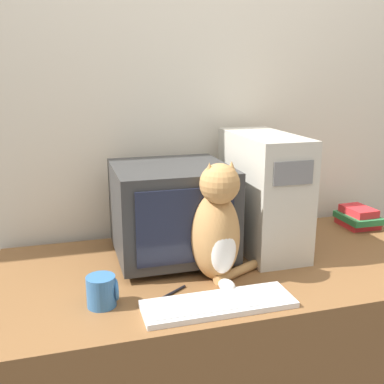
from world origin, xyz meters
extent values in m
cube|color=beige|center=(0.00, 0.87, 1.25)|extent=(7.00, 0.05, 2.50)
cube|color=brown|center=(0.00, 0.40, 0.36)|extent=(1.75, 0.81, 0.71)
cube|color=#333333|center=(-0.22, 0.54, 0.73)|extent=(0.30, 0.25, 0.02)
cube|color=#333333|center=(-0.22, 0.54, 0.91)|extent=(0.43, 0.42, 0.34)
cube|color=#1E2338|center=(-0.22, 0.32, 0.91)|extent=(0.34, 0.01, 0.27)
cube|color=beige|center=(0.17, 0.54, 0.95)|extent=(0.22, 0.48, 0.47)
cube|color=slate|center=(0.17, 0.30, 1.08)|extent=(0.15, 0.01, 0.08)
cube|color=silver|center=(-0.17, 0.11, 0.72)|extent=(0.48, 0.15, 0.02)
cube|color=silver|center=(-0.17, 0.11, 0.73)|extent=(0.43, 0.12, 0.00)
ellipsoid|color=#B7844C|center=(-0.12, 0.31, 0.87)|extent=(0.18, 0.19, 0.31)
ellipsoid|color=white|center=(-0.11, 0.24, 0.85)|extent=(0.10, 0.06, 0.17)
sphere|color=#B7844C|center=(-0.11, 0.28, 1.06)|extent=(0.14, 0.14, 0.13)
cone|color=#B7844C|center=(-0.15, 0.27, 1.12)|extent=(0.04, 0.04, 0.04)
cone|color=#B7844C|center=(-0.07, 0.28, 1.12)|extent=(0.04, 0.04, 0.04)
ellipsoid|color=white|center=(-0.11, 0.20, 0.73)|extent=(0.06, 0.08, 0.04)
cylinder|color=#B7844C|center=(-0.04, 0.29, 0.73)|extent=(0.20, 0.12, 0.03)
cube|color=red|center=(0.72, 0.65, 0.73)|extent=(0.15, 0.16, 0.03)
cube|color=#28703D|center=(0.71, 0.64, 0.76)|extent=(0.16, 0.19, 0.03)
cube|color=red|center=(0.71, 0.65, 0.79)|extent=(0.12, 0.16, 0.03)
cylinder|color=black|center=(-0.30, 0.22, 0.72)|extent=(0.13, 0.09, 0.01)
cylinder|color=#33669E|center=(-0.52, 0.22, 0.76)|extent=(0.09, 0.09, 0.10)
torus|color=#33669E|center=(-0.47, 0.22, 0.76)|extent=(0.01, 0.07, 0.07)
camera|label=1|loc=(-0.60, -1.07, 1.41)|focal=42.00mm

